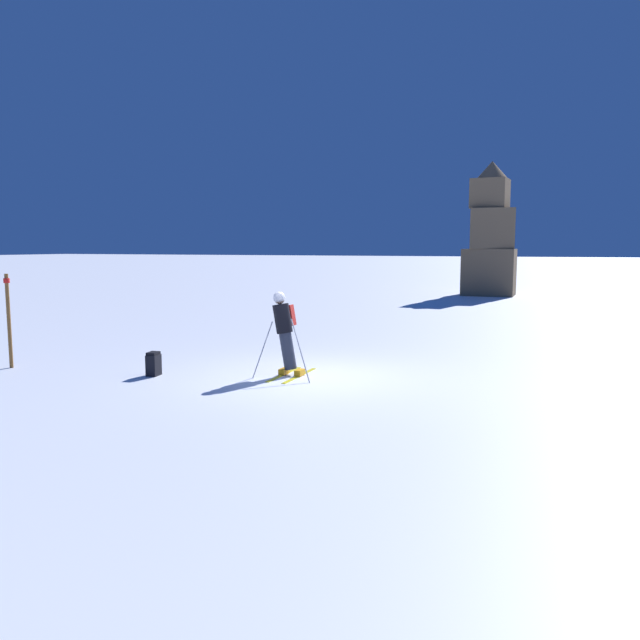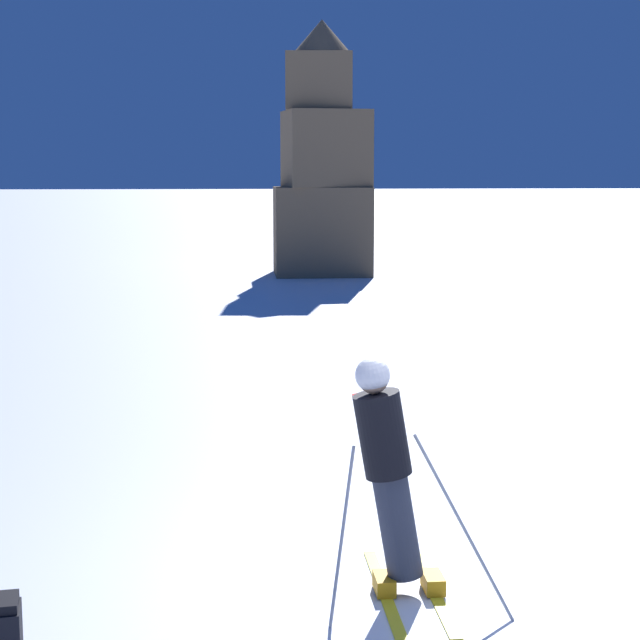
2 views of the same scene
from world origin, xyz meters
The scene contains 4 objects.
ground_plane centered at (0.00, 0.00, 0.00)m, with size 300.00×300.00×0.00m, color white.
skier centered at (-0.56, 0.03, 0.98)m, with size 1.29×1.65×1.77m.
rock_pillar centered at (0.93, 23.46, 3.02)m, with size 2.74×2.41×7.22m.
spare_backpack centered at (-3.07, -1.09, 0.24)m, with size 0.26×0.33×0.50m.
Camera 2 is at (-1.64, -7.37, 3.08)m, focal length 60.00 mm.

